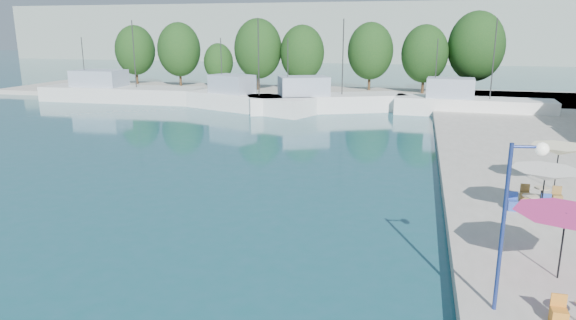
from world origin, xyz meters
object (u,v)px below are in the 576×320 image
(umbrella_white, at_px, (545,175))
(street_lamp, at_px, (518,197))
(umbrella_pink, at_px, (565,221))
(trawler_03, at_px, (323,101))
(trawler_02, at_px, (245,101))
(umbrella_cream, at_px, (559,150))
(trawler_04, at_px, (469,105))
(trawler_01, at_px, (118,93))

(umbrella_white, bearing_deg, street_lamp, -107.28)
(umbrella_pink, xyz_separation_m, street_lamp, (-1.98, -2.55, 1.47))
(trawler_03, relative_size, umbrella_white, 6.20)
(street_lamp, bearing_deg, trawler_02, 109.98)
(trawler_03, xyz_separation_m, umbrella_cream, (17.23, -26.94, 1.57))
(street_lamp, bearing_deg, umbrella_cream, 63.51)
(umbrella_pink, bearing_deg, trawler_04, 89.59)
(trawler_02, distance_m, street_lamp, 44.36)
(trawler_01, distance_m, street_lamp, 57.68)
(umbrella_cream, bearing_deg, trawler_02, 135.19)
(trawler_01, xyz_separation_m, umbrella_pink, (41.21, -39.62, 1.55))
(trawler_02, height_order, street_lamp, trawler_02)
(umbrella_cream, xyz_separation_m, street_lamp, (-4.25, -13.36, 1.45))
(trawler_01, bearing_deg, trawler_02, -12.17)
(trawler_02, xyz_separation_m, trawler_04, (23.59, 2.52, -0.00))
(trawler_03, height_order, trawler_04, same)
(trawler_02, relative_size, umbrella_white, 5.59)
(umbrella_pink, xyz_separation_m, umbrella_white, (0.55, 5.56, 0.05))
(umbrella_white, relative_size, umbrella_cream, 1.03)
(trawler_02, relative_size, umbrella_pink, 4.85)
(umbrella_white, bearing_deg, trawler_03, 115.73)
(trawler_02, height_order, umbrella_white, trawler_02)
(trawler_04, distance_m, street_lamp, 41.47)
(umbrella_cream, bearing_deg, trawler_04, 94.10)
(trawler_03, bearing_deg, trawler_02, 165.97)
(street_lamp, bearing_deg, trawler_03, 99.02)
(umbrella_pink, distance_m, street_lamp, 3.55)
(trawler_03, bearing_deg, street_lamp, -96.47)
(trawler_02, bearing_deg, umbrella_pink, -35.75)
(trawler_03, bearing_deg, trawler_04, -20.57)
(trawler_04, relative_size, umbrella_white, 5.64)
(trawler_01, distance_m, trawler_02, 18.22)
(trawler_02, height_order, trawler_03, same)
(trawler_02, relative_size, trawler_04, 0.99)
(umbrella_white, height_order, umbrella_cream, umbrella_white)
(trawler_03, distance_m, street_lamp, 42.44)
(trawler_02, bearing_deg, trawler_01, -169.26)
(trawler_04, distance_m, umbrella_white, 33.22)
(trawler_01, relative_size, umbrella_white, 7.16)
(trawler_04, relative_size, umbrella_pink, 4.90)
(trawler_01, relative_size, trawler_03, 1.16)
(trawler_04, xyz_separation_m, umbrella_white, (0.27, -33.18, 1.60))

